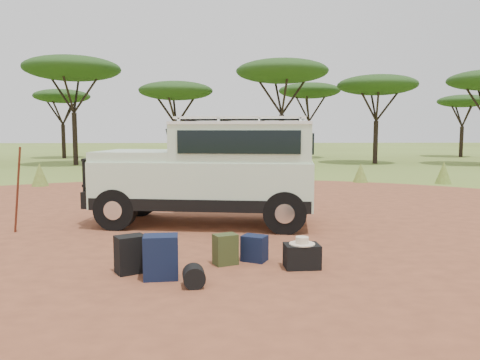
{
  "coord_description": "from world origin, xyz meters",
  "views": [
    {
      "loc": [
        0.61,
        -8.82,
        2.0
      ],
      "look_at": [
        0.97,
        0.65,
        1.0
      ],
      "focal_mm": 35.0,
      "sensor_mm": 36.0,
      "label": 1
    }
  ],
  "objects_px": {
    "backpack_black": "(130,254)",
    "hard_case": "(302,256)",
    "walking_staff": "(18,190)",
    "backpack_olive": "(225,250)",
    "duffel_navy": "(254,248)",
    "backpack_navy": "(161,257)",
    "safari_vehicle": "(213,173)"
  },
  "relations": [
    {
      "from": "backpack_black",
      "to": "hard_case",
      "type": "height_order",
      "value": "backpack_black"
    },
    {
      "from": "walking_staff",
      "to": "backpack_black",
      "type": "relative_size",
      "value": 3.21
    },
    {
      "from": "backpack_black",
      "to": "hard_case",
      "type": "bearing_deg",
      "value": -25.99
    },
    {
      "from": "backpack_olive",
      "to": "duffel_navy",
      "type": "distance_m",
      "value": 0.48
    },
    {
      "from": "backpack_olive",
      "to": "backpack_navy",
      "type": "bearing_deg",
      "value": -166.95
    },
    {
      "from": "backpack_black",
      "to": "backpack_olive",
      "type": "distance_m",
      "value": 1.39
    },
    {
      "from": "walking_staff",
      "to": "backpack_olive",
      "type": "relative_size",
      "value": 3.71
    },
    {
      "from": "backpack_navy",
      "to": "backpack_olive",
      "type": "height_order",
      "value": "backpack_navy"
    },
    {
      "from": "safari_vehicle",
      "to": "backpack_navy",
      "type": "relative_size",
      "value": 8.14
    },
    {
      "from": "backpack_black",
      "to": "backpack_navy",
      "type": "relative_size",
      "value": 0.89
    },
    {
      "from": "backpack_navy",
      "to": "safari_vehicle",
      "type": "bearing_deg",
      "value": 75.34
    },
    {
      "from": "safari_vehicle",
      "to": "backpack_navy",
      "type": "bearing_deg",
      "value": -91.29
    },
    {
      "from": "backpack_navy",
      "to": "duffel_navy",
      "type": "xyz_separation_m",
      "value": [
        1.32,
        0.81,
        -0.1
      ]
    },
    {
      "from": "backpack_navy",
      "to": "hard_case",
      "type": "distance_m",
      "value": 2.04
    },
    {
      "from": "safari_vehicle",
      "to": "hard_case",
      "type": "distance_m",
      "value": 3.7
    },
    {
      "from": "safari_vehicle",
      "to": "duffel_navy",
      "type": "relative_size",
      "value": 12.13
    },
    {
      "from": "duffel_navy",
      "to": "hard_case",
      "type": "bearing_deg",
      "value": -3.02
    },
    {
      "from": "backpack_navy",
      "to": "duffel_navy",
      "type": "bearing_deg",
      "value": 26.38
    },
    {
      "from": "safari_vehicle",
      "to": "walking_staff",
      "type": "xyz_separation_m",
      "value": [
        -3.76,
        -0.8,
        -0.25
      ]
    },
    {
      "from": "walking_staff",
      "to": "backpack_olive",
      "type": "bearing_deg",
      "value": -82.36
    },
    {
      "from": "backpack_olive",
      "to": "hard_case",
      "type": "relative_size",
      "value": 0.92
    },
    {
      "from": "hard_case",
      "to": "walking_staff",
      "type": "bearing_deg",
      "value": 150.48
    },
    {
      "from": "backpack_navy",
      "to": "hard_case",
      "type": "height_order",
      "value": "backpack_navy"
    },
    {
      "from": "safari_vehicle",
      "to": "backpack_navy",
      "type": "height_order",
      "value": "safari_vehicle"
    },
    {
      "from": "walking_staff",
      "to": "duffel_navy",
      "type": "height_order",
      "value": "walking_staff"
    },
    {
      "from": "backpack_navy",
      "to": "hard_case",
      "type": "relative_size",
      "value": 1.2
    },
    {
      "from": "walking_staff",
      "to": "hard_case",
      "type": "relative_size",
      "value": 3.42
    },
    {
      "from": "safari_vehicle",
      "to": "backpack_navy",
      "type": "distance_m",
      "value": 3.87
    },
    {
      "from": "backpack_black",
      "to": "duffel_navy",
      "type": "height_order",
      "value": "backpack_black"
    },
    {
      "from": "safari_vehicle",
      "to": "backpack_olive",
      "type": "relative_size",
      "value": 10.54
    },
    {
      "from": "hard_case",
      "to": "backpack_olive",
      "type": "bearing_deg",
      "value": 165.43
    },
    {
      "from": "safari_vehicle",
      "to": "backpack_black",
      "type": "height_order",
      "value": "safari_vehicle"
    }
  ]
}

